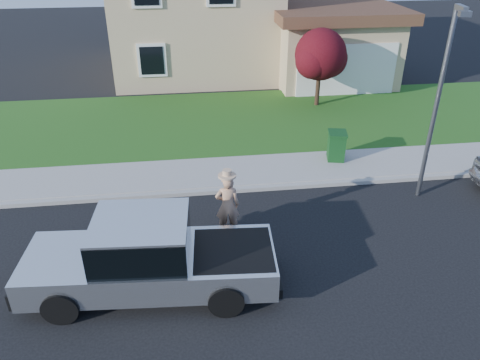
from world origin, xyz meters
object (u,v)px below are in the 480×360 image
at_px(pickup_truck, 149,258).
at_px(trash_bin, 336,146).
at_px(ornamental_tree, 321,57).
at_px(street_lamp, 439,96).
at_px(woman, 228,204).

relative_size(pickup_truck, trash_bin, 5.79).
relative_size(ornamental_tree, street_lamp, 0.61).
relative_size(woman, ornamental_tree, 0.57).
relative_size(pickup_truck, street_lamp, 1.04).
xyz_separation_m(ornamental_tree, trash_bin, (-0.92, -5.43, -1.54)).
bearing_deg(ornamental_tree, pickup_truck, -121.99).
xyz_separation_m(pickup_truck, trash_bin, (5.87, 5.44, -0.20)).
height_order(ornamental_tree, trash_bin, ornamental_tree).
bearing_deg(trash_bin, street_lamp, -41.56).
xyz_separation_m(ornamental_tree, street_lamp, (0.85, -7.86, 0.88)).
bearing_deg(trash_bin, ornamental_tree, 92.71).
height_order(trash_bin, street_lamp, street_lamp).
distance_m(pickup_truck, ornamental_tree, 12.89).
relative_size(ornamental_tree, trash_bin, 3.39).
xyz_separation_m(woman, ornamental_tree, (4.92, 9.00, 1.31)).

